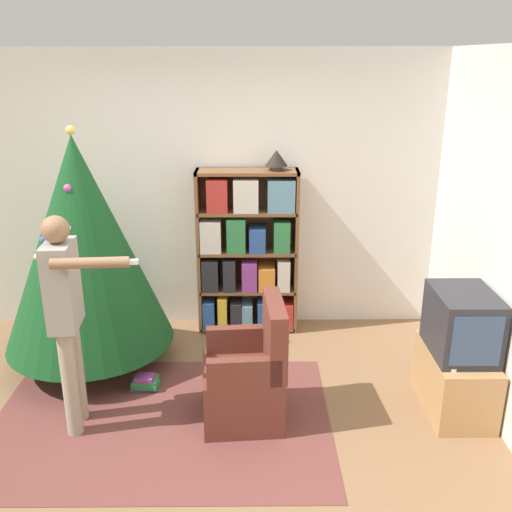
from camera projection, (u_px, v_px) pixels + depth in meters
The scene contains 12 objects.
ground_plane at pixel (185, 439), 3.96m from camera, with size 14.00×14.00×0.00m, color #846042.
wall_back at pixel (202, 193), 5.37m from camera, with size 8.00×0.10×2.60m.
area_rug at pixel (162, 420), 4.16m from camera, with size 2.46×1.69×0.01m.
bookshelf at pixel (247, 252), 5.34m from camera, with size 0.93×0.29×1.55m.
tv_stand at pixel (454, 380), 4.25m from camera, with size 0.43×0.74×0.47m.
television at pixel (462, 323), 4.09m from camera, with size 0.42×0.57×0.47m.
game_remote at pixel (451, 366), 3.95m from camera, with size 0.04×0.12×0.02m.
christmas_tree at pixel (82, 244), 4.60m from camera, with size 1.39×1.39×2.02m.
armchair at pixel (248, 379), 4.10m from camera, with size 0.61×0.60×0.92m.
standing_person at pixel (66, 308), 3.81m from camera, with size 0.65×0.47×1.56m.
table_lamp at pixel (276, 159), 5.06m from camera, with size 0.20×0.20×0.18m.
book_pile_near_tree at pixel (145, 382), 4.54m from camera, with size 0.22×0.16×0.12m.
Camera 1 is at (0.47, -3.32, 2.51)m, focal length 40.00 mm.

